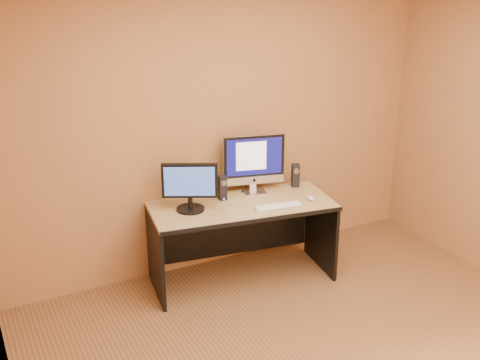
% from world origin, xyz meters
% --- Properties ---
extents(walls, '(4.00, 4.00, 2.60)m').
position_xyz_m(walls, '(0.00, 0.00, 1.30)').
color(walls, '#96603C').
rests_on(walls, ground).
extents(desk, '(1.62, 0.89, 0.71)m').
position_xyz_m(desk, '(-0.01, 1.57, 0.36)').
color(desk, tan).
rests_on(desk, ground).
extents(imac, '(0.58, 0.33, 0.53)m').
position_xyz_m(imac, '(0.22, 1.77, 0.98)').
color(imac, '#B4B5B9').
rests_on(imac, desk).
extents(second_monitor, '(0.52, 0.41, 0.40)m').
position_xyz_m(second_monitor, '(-0.44, 1.66, 0.91)').
color(second_monitor, black).
rests_on(second_monitor, desk).
extents(speaker_left, '(0.07, 0.07, 0.21)m').
position_xyz_m(speaker_left, '(-0.11, 1.75, 0.82)').
color(speaker_left, black).
rests_on(speaker_left, desk).
extents(speaker_right, '(0.08, 0.09, 0.21)m').
position_xyz_m(speaker_right, '(0.61, 1.73, 0.82)').
color(speaker_right, black).
rests_on(speaker_right, desk).
extents(keyboard, '(0.42, 0.16, 0.02)m').
position_xyz_m(keyboard, '(0.23, 1.38, 0.72)').
color(keyboard, silver).
rests_on(keyboard, desk).
extents(mouse, '(0.08, 0.11, 0.03)m').
position_xyz_m(mouse, '(0.56, 1.40, 0.73)').
color(mouse, silver).
rests_on(mouse, desk).
extents(cable_a, '(0.05, 0.21, 0.01)m').
position_xyz_m(cable_a, '(0.27, 1.87, 0.72)').
color(cable_a, black).
rests_on(cable_a, desk).
extents(cable_b, '(0.12, 0.14, 0.01)m').
position_xyz_m(cable_b, '(0.16, 1.87, 0.72)').
color(cable_b, black).
rests_on(cable_b, desk).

